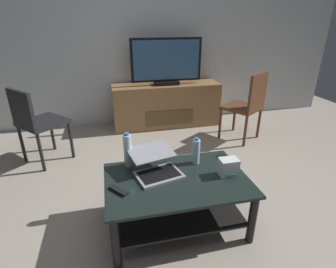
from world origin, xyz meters
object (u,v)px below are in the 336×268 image
coffee_table (177,193)px  side_chair (36,121)px  television (166,63)px  media_cabinet (166,105)px  router_box (228,167)px  water_bottle_near (128,151)px  laptop (156,165)px  tv_remote (119,190)px  dining_chair (248,103)px  cell_phone (224,159)px  water_bottle_far (196,151)px

coffee_table → side_chair: (-1.25, 1.33, 0.21)m
side_chair → television: bearing=26.1°
media_cabinet → television: bearing=-90.0°
router_box → water_bottle_near: water_bottle_near is taller
media_cabinet → laptop: size_ratio=3.47×
laptop → tv_remote: 0.36m
router_box → dining_chair: bearing=56.7°
media_cabinet → side_chair: 1.86m
water_bottle_near → cell_phone: 0.82m
tv_remote → router_box: bearing=-35.5°
tv_remote → media_cabinet: bearing=31.5°
media_cabinet → dining_chair: bearing=-40.4°
television → laptop: 2.14m
router_box → water_bottle_far: size_ratio=0.61×
television → router_box: size_ratio=7.28×
cell_phone → tv_remote: 0.94m
television → cell_phone: bearing=-88.2°
side_chair → water_bottle_far: bearing=-37.9°
side_chair → router_box: side_chair is taller
water_bottle_far → cell_phone: 0.27m
water_bottle_far → tv_remote: bearing=-158.2°
dining_chair → tv_remote: (-1.76, -1.44, -0.08)m
television → dining_chair: 1.27m
media_cabinet → dining_chair: 1.22m
media_cabinet → router_box: size_ratio=11.37×
water_bottle_far → media_cabinet: bearing=84.5°
cell_phone → side_chair: bearing=144.3°
television → water_bottle_far: bearing=-95.6°
dining_chair → water_bottle_near: dining_chair is taller
television → laptop: bearing=-105.1°
dining_chair → laptop: dining_chair is taller
coffee_table → laptop: 0.27m
television → tv_remote: size_ratio=6.40×
side_chair → media_cabinet: bearing=26.7°
side_chair → water_bottle_far: (1.46, -1.14, 0.03)m
media_cabinet → water_bottle_far: water_bottle_far is taller
water_bottle_near → tv_remote: size_ratio=1.84×
dining_chair → water_bottle_far: dining_chair is taller
dining_chair → laptop: 1.93m
dining_chair → cell_phone: dining_chair is taller
coffee_table → water_bottle_near: water_bottle_near is taller
laptop → television: bearing=74.9°
side_chair → router_box: bearing=-39.7°
router_box → cell_phone: router_box is taller
side_chair → tv_remote: 1.62m
television → side_chair: bearing=-153.9°
coffee_table → television: size_ratio=1.05×
coffee_table → side_chair: size_ratio=1.22×
laptop → water_bottle_near: water_bottle_near is taller
coffee_table → router_box: 0.45m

